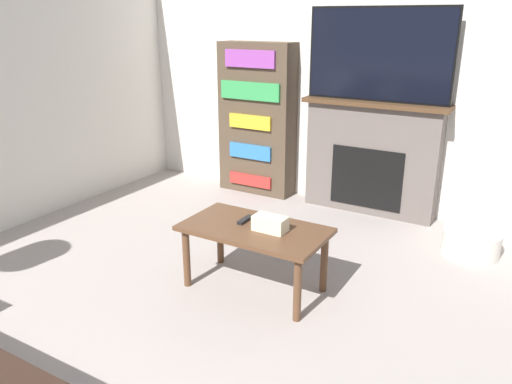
{
  "coord_description": "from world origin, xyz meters",
  "views": [
    {
      "loc": [
        1.68,
        0.23,
        1.77
      ],
      "look_at": [
        0.12,
        2.89,
        0.69
      ],
      "focal_mm": 35.0,
      "sensor_mm": 36.0,
      "label": 1
    }
  ],
  "objects": [
    {
      "name": "wall_back",
      "position": [
        0.0,
        4.8,
        1.35
      ],
      "size": [
        5.53,
        0.06,
        2.7
      ],
      "color": "silver",
      "rests_on": "ground_plane"
    },
    {
      "name": "fireplace",
      "position": [
        0.33,
        4.66,
        0.53
      ],
      "size": [
        1.33,
        0.28,
        1.06
      ],
      "color": "#605651",
      "rests_on": "ground_plane"
    },
    {
      "name": "tv",
      "position": [
        0.33,
        4.64,
        1.46
      ],
      "size": [
        1.29,
        0.03,
        0.81
      ],
      "color": "black",
      "rests_on": "fireplace"
    },
    {
      "name": "coffee_table",
      "position": [
        0.13,
        2.84,
        0.39
      ],
      "size": [
        0.96,
        0.53,
        0.46
      ],
      "color": "brown",
      "rests_on": "ground_plane"
    },
    {
      "name": "tissue_box",
      "position": [
        0.25,
        2.85,
        0.51
      ],
      "size": [
        0.22,
        0.12,
        0.1
      ],
      "color": "beige",
      "rests_on": "coffee_table"
    },
    {
      "name": "remote_control",
      "position": [
        0.02,
        2.9,
        0.47
      ],
      "size": [
        0.04,
        0.15,
        0.02
      ],
      "color": "black",
      "rests_on": "coffee_table"
    },
    {
      "name": "bookshelf",
      "position": [
        -0.9,
        4.63,
        0.78
      ],
      "size": [
        0.8,
        0.29,
        1.55
      ],
      "color": "#4C3D2D",
      "rests_on": "ground_plane"
    },
    {
      "name": "storage_basket",
      "position": [
        1.33,
        4.16,
        0.1
      ],
      "size": [
        0.44,
        0.44,
        0.19
      ],
      "color": "silver",
      "rests_on": "ground_plane"
    }
  ]
}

